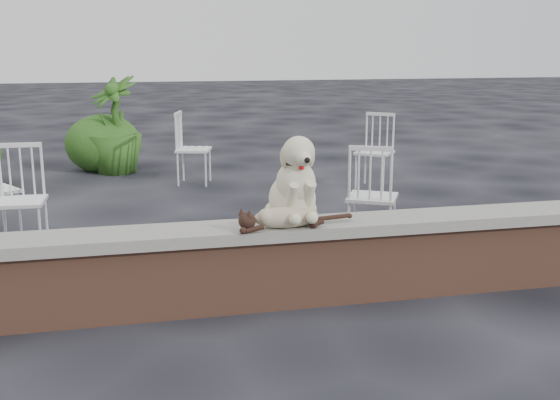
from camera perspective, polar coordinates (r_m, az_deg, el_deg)
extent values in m
plane|color=black|center=(4.72, -3.56, -9.05)|extent=(60.00, 60.00, 0.00)
cube|color=brown|center=(4.64, -3.61, -6.19)|extent=(6.00, 0.30, 0.50)
cube|color=slate|center=(4.55, -3.66, -2.74)|extent=(6.20, 0.40, 0.08)
imported|color=#255016|center=(9.74, -13.97, 6.25)|extent=(1.07, 1.07, 1.37)
ellipsoid|color=#255016|center=(10.04, -14.87, 4.67)|extent=(1.08, 0.99, 0.86)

